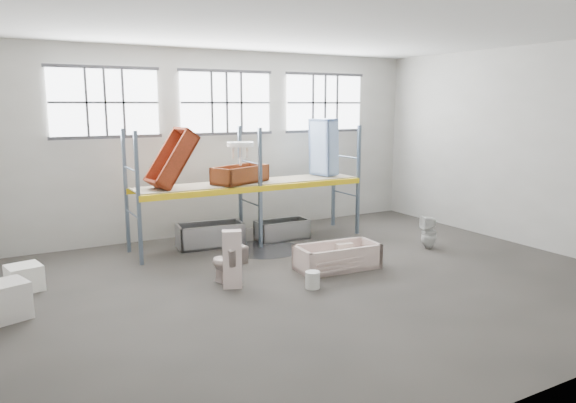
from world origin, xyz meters
TOP-DOWN VIEW (x-y plane):
  - floor at (0.00, 0.00)m, footprint 12.00×10.00m
  - ceiling at (0.00, 0.00)m, footprint 12.00×10.00m
  - wall_back at (0.00, 5.05)m, footprint 12.00×0.10m
  - wall_front at (0.00, -5.05)m, footprint 12.00×0.10m
  - wall_right at (6.05, 0.00)m, footprint 0.10×10.00m
  - window_left at (-3.20, 4.94)m, footprint 2.60×0.04m
  - window_mid at (0.00, 4.94)m, footprint 2.60×0.04m
  - window_right at (3.20, 4.94)m, footprint 2.60×0.04m
  - rack_upright_la at (-3.00, 2.90)m, footprint 0.08×0.08m
  - rack_upright_lb at (-3.00, 4.10)m, footprint 0.08×0.08m
  - rack_upright_ma at (0.00, 2.90)m, footprint 0.08×0.08m
  - rack_upright_mb at (0.00, 4.10)m, footprint 0.08×0.08m
  - rack_upright_ra at (3.00, 2.90)m, footprint 0.08×0.08m
  - rack_upright_rb at (3.00, 4.10)m, footprint 0.08×0.08m
  - rack_beam_front at (0.00, 2.90)m, footprint 6.00×0.10m
  - rack_beam_back at (0.00, 4.10)m, footprint 6.00×0.10m
  - shelf_deck at (0.00, 3.50)m, footprint 5.90×1.10m
  - wet_patch at (0.00, 2.70)m, footprint 1.80×1.80m
  - bathtub_beige at (0.69, 0.51)m, footprint 1.87×0.99m
  - cistern_spare at (1.03, 0.75)m, footprint 0.42×0.24m
  - sink_in_tub at (0.67, 0.56)m, footprint 0.51×0.51m
  - toilet_beige at (-1.81, 0.77)m, footprint 0.66×0.90m
  - cistern_tall at (-1.82, 0.49)m, footprint 0.43×0.36m
  - toilet_white at (3.62, 0.77)m, footprint 0.48×0.47m
  - steel_tub_left at (-1.08, 3.60)m, footprint 1.71×0.96m
  - steel_tub_right at (0.88, 3.39)m, footprint 1.42×0.70m
  - rust_tub_flat at (-0.30, 3.44)m, footprint 1.65×1.26m
  - rust_tub_tilted at (-2.04, 3.46)m, footprint 1.30×0.89m
  - sink_on_shelf at (-0.33, 3.33)m, footprint 0.81×0.72m
  - blue_tub_upright at (2.30, 3.58)m, footprint 0.64×0.81m
  - bucket at (-0.47, -0.32)m, footprint 0.29×0.29m
  - carton_near at (-5.80, 0.91)m, footprint 0.90×0.83m
  - carton_far at (-5.40, 2.32)m, footprint 0.71×0.71m

SIDE VIEW (x-z plane):
  - floor at x=0.00m, z-range -0.10..0.00m
  - wet_patch at x=0.00m, z-range 0.00..0.00m
  - sink_in_tub at x=0.67m, z-range 0.08..0.24m
  - bucket at x=-0.47m, z-range 0.00..0.34m
  - carton_far at x=-5.40m, z-range 0.00..0.50m
  - steel_tub_right at x=0.88m, z-range 0.00..0.51m
  - bathtub_beige at x=0.69m, z-range 0.00..0.53m
  - cistern_spare at x=1.03m, z-range 0.09..0.47m
  - steel_tub_left at x=-1.08m, z-range 0.00..0.60m
  - carton_near at x=-5.80m, z-range 0.00..0.63m
  - toilet_white at x=3.62m, z-range 0.00..0.82m
  - toilet_beige at x=-1.81m, z-range 0.00..0.82m
  - cistern_tall at x=-1.82m, z-range 0.00..1.15m
  - rack_upright_la at x=-3.00m, z-range 0.00..3.00m
  - rack_upright_lb at x=-3.00m, z-range 0.00..3.00m
  - rack_upright_ma at x=0.00m, z-range 0.00..3.00m
  - rack_upright_mb at x=0.00m, z-range 0.00..3.00m
  - rack_upright_ra at x=3.00m, z-range 0.00..3.00m
  - rack_upright_rb at x=3.00m, z-range 0.00..3.00m
  - rack_beam_front at x=0.00m, z-range 1.43..1.57m
  - rack_beam_back at x=0.00m, z-range 1.43..1.57m
  - shelf_deck at x=0.00m, z-range 1.57..1.59m
  - rust_tub_flat at x=-0.30m, z-range 1.61..2.03m
  - sink_on_shelf at x=-0.33m, z-range 1.80..2.39m
  - rust_tub_tilted at x=-2.04m, z-range 1.56..3.03m
  - blue_tub_upright at x=2.30m, z-range 1.62..3.17m
  - wall_back at x=0.00m, z-range 0.00..5.00m
  - wall_front at x=0.00m, z-range 0.00..5.00m
  - wall_right at x=6.05m, z-range 0.00..5.00m
  - window_left at x=-3.20m, z-range 2.80..4.40m
  - window_mid at x=0.00m, z-range 2.80..4.40m
  - window_right at x=3.20m, z-range 2.80..4.40m
  - ceiling at x=0.00m, z-range 5.00..5.10m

